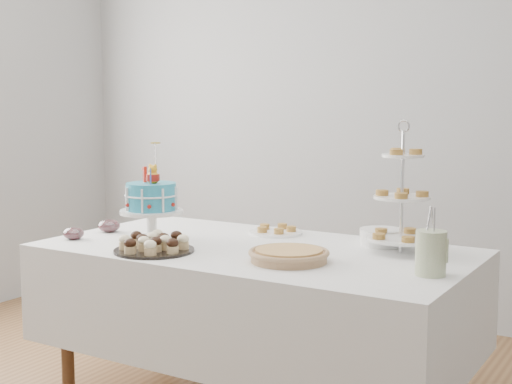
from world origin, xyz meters
The scene contains 11 objects.
walls centered at (0.00, 0.00, 1.35)m, with size 5.04×4.04×2.70m.
table centered at (0.00, 0.30, 0.54)m, with size 1.92×1.02×0.77m.
birthday_cake centered at (-0.52, 0.21, 0.90)m, with size 0.30×0.30×0.46m.
cupcake_tray centered at (-0.33, -0.01, 0.81)m, with size 0.35×0.35×0.08m.
pie centered at (0.27, 0.11, 0.80)m, with size 0.33×0.33×0.05m.
tiered_stand centered at (0.60, 0.52, 1.01)m, with size 0.30×0.30×0.57m.
plate_stack centered at (0.47, 0.63, 0.81)m, with size 0.20×0.20×0.08m.
pastry_plate centered at (-0.09, 0.64, 0.79)m, with size 0.26×0.26×0.04m.
jam_bowl_a centered at (-0.84, 0.01, 0.80)m, with size 0.10×0.10×0.06m.
jam_bowl_b centered at (-0.83, 0.25, 0.80)m, with size 0.11×0.11×0.07m.
utensil_pitcher centered at (0.84, 0.19, 0.86)m, with size 0.12×0.12×0.26m.
Camera 1 is at (1.64, -2.40, 1.41)m, focal length 50.00 mm.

